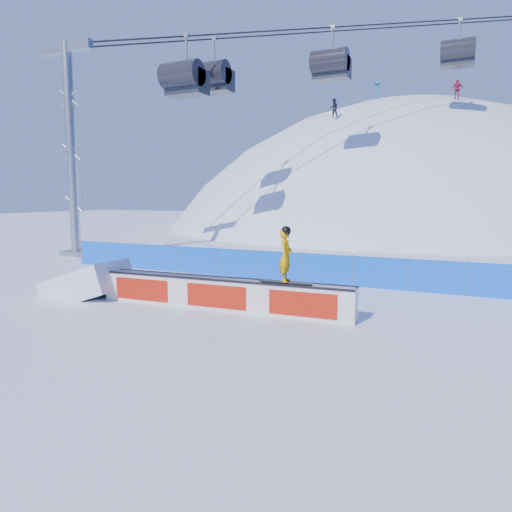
% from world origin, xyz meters
% --- Properties ---
extents(ground, '(160.00, 160.00, 0.00)m').
position_xyz_m(ground, '(0.00, 0.00, 0.00)').
color(ground, white).
rests_on(ground, ground).
extents(snow_hill, '(64.00, 64.00, 64.00)m').
position_xyz_m(snow_hill, '(0.00, 42.00, -18.00)').
color(snow_hill, white).
rests_on(snow_hill, ground).
extents(safety_fence, '(22.05, 0.05, 1.30)m').
position_xyz_m(safety_fence, '(0.00, 4.50, 0.60)').
color(safety_fence, blue).
rests_on(safety_fence, ground).
extents(chairlift, '(40.80, 41.70, 22.00)m').
position_xyz_m(chairlift, '(4.74, 27.49, 16.89)').
color(chairlift, '#91969E').
rests_on(chairlift, ground).
extents(rail_box, '(8.33, 0.97, 1.00)m').
position_xyz_m(rail_box, '(0.13, -0.82, 0.49)').
color(rail_box, white).
rests_on(rail_box, ground).
extents(snow_ramp, '(2.96, 1.93, 1.80)m').
position_xyz_m(snow_ramp, '(-5.05, -1.06, 0.00)').
color(snow_ramp, white).
rests_on(snow_ramp, ground).
extents(snowboarder, '(1.57, 0.60, 1.63)m').
position_xyz_m(snowboarder, '(2.25, -0.72, 1.80)').
color(snowboarder, black).
rests_on(snowboarder, rail_box).
extents(distant_skiers, '(15.98, 8.93, 5.55)m').
position_xyz_m(distant_skiers, '(1.49, 31.62, 12.27)').
color(distant_skiers, black).
rests_on(distant_skiers, ground).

